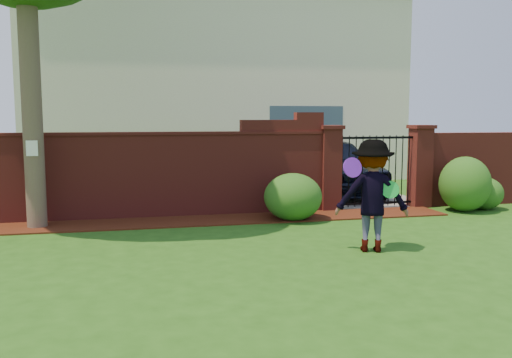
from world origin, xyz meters
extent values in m
cube|color=#214D13|center=(0.00, 0.00, -0.01)|extent=(80.00, 80.00, 0.01)
cube|color=#37140A|center=(-0.95, 3.34, 0.01)|extent=(11.10, 1.08, 0.03)
cube|color=maroon|center=(-2.15, 4.00, 0.85)|extent=(8.70, 0.25, 1.70)
cube|color=maroon|center=(1.30, 4.00, 1.85)|extent=(1.80, 0.25, 0.30)
cube|color=maroon|center=(1.90, 4.00, 2.08)|extent=(0.60, 0.25, 0.16)
cube|color=maroon|center=(-2.15, 4.00, 1.73)|extent=(8.70, 0.31, 0.06)
cube|color=maroon|center=(6.60, 4.00, 0.85)|extent=(4.00, 0.25, 1.70)
cube|color=maroon|center=(2.40, 4.00, 0.90)|extent=(0.42, 0.42, 1.80)
cube|color=maroon|center=(2.40, 4.00, 1.84)|extent=(0.50, 0.50, 0.08)
cube|color=maroon|center=(4.60, 4.00, 0.90)|extent=(0.42, 0.42, 1.80)
cube|color=maroon|center=(4.60, 4.00, 1.84)|extent=(0.50, 0.50, 0.08)
cylinder|color=black|center=(2.69, 4.00, 0.85)|extent=(0.02, 0.02, 1.60)
cylinder|color=black|center=(2.85, 4.00, 0.85)|extent=(0.02, 0.02, 1.60)
cylinder|color=black|center=(3.01, 4.00, 0.85)|extent=(0.02, 0.02, 1.60)
cylinder|color=black|center=(3.18, 4.00, 0.85)|extent=(0.02, 0.02, 1.60)
cylinder|color=black|center=(3.34, 4.00, 0.85)|extent=(0.02, 0.02, 1.60)
cylinder|color=black|center=(3.50, 4.00, 0.85)|extent=(0.02, 0.02, 1.60)
cylinder|color=black|center=(3.66, 4.00, 0.85)|extent=(0.02, 0.02, 1.60)
cylinder|color=black|center=(3.82, 4.00, 0.85)|extent=(0.02, 0.02, 1.60)
cylinder|color=black|center=(3.99, 4.00, 0.85)|extent=(0.02, 0.02, 1.60)
cylinder|color=black|center=(4.15, 4.00, 0.85)|extent=(0.02, 0.02, 1.60)
cylinder|color=black|center=(4.31, 4.00, 0.85)|extent=(0.02, 0.02, 1.60)
cube|color=black|center=(3.50, 4.00, 0.12)|extent=(1.78, 0.03, 0.05)
cube|color=black|center=(3.50, 4.00, 1.60)|extent=(1.78, 0.03, 0.05)
cube|color=slate|center=(3.50, 8.00, 0.01)|extent=(3.20, 8.00, 0.01)
cube|color=#F2ECCB|center=(1.00, 12.00, 3.00)|extent=(12.00, 6.00, 6.00)
cube|color=#384C5B|center=(3.50, 9.05, 1.20)|extent=(2.40, 0.12, 2.40)
imported|color=black|center=(3.37, 6.24, 0.77)|extent=(2.01, 4.58, 1.53)
cylinder|color=#4F3D30|center=(-3.60, 3.40, 3.50)|extent=(0.36, 0.36, 7.00)
cube|color=white|center=(-3.60, 3.21, 1.50)|extent=(0.20, 0.01, 0.28)
ellipsoid|color=#195018|center=(1.27, 3.04, 0.48)|extent=(1.16, 1.16, 0.95)
ellipsoid|color=#195018|center=(5.23, 3.19, 0.60)|extent=(1.10, 1.10, 1.21)
ellipsoid|color=#195018|center=(5.83, 3.34, 0.36)|extent=(0.81, 0.81, 0.72)
imported|color=gray|center=(1.73, 0.39, 0.86)|extent=(1.26, 0.97, 1.73)
cylinder|color=purple|center=(1.34, 0.25, 1.32)|extent=(0.31, 0.13, 0.30)
cylinder|color=green|center=(1.93, 0.19, 0.98)|extent=(0.26, 0.19, 0.26)
camera|label=1|loc=(-1.81, -7.15, 2.07)|focal=37.75mm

